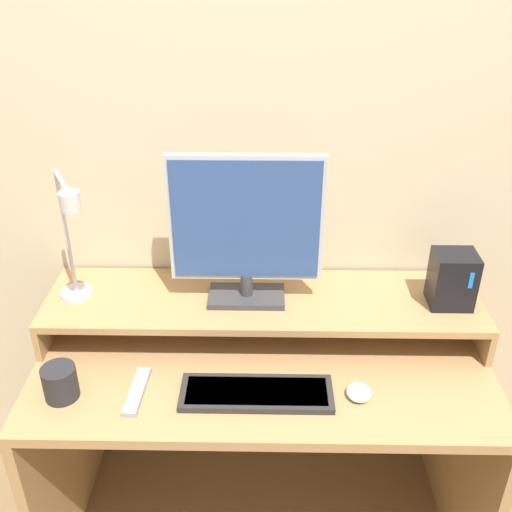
# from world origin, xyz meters

# --- Properties ---
(wall_back) EXTENTS (6.00, 0.05, 2.50)m
(wall_back) POSITION_xyz_m (0.00, 0.66, 1.25)
(wall_back) COLOR beige
(wall_back) RESTS_ON ground_plane
(desk) EXTENTS (1.30, 0.62, 0.71)m
(desk) POSITION_xyz_m (0.00, 0.31, 0.51)
(desk) COLOR #A87F51
(desk) RESTS_ON ground_plane
(monitor_shelf) EXTENTS (1.30, 0.33, 0.12)m
(monitor_shelf) POSITION_xyz_m (0.00, 0.46, 0.81)
(monitor_shelf) COLOR #A87F51
(monitor_shelf) RESTS_ON desk
(monitor) EXTENTS (0.43, 0.12, 0.45)m
(monitor) POSITION_xyz_m (-0.05, 0.45, 1.06)
(monitor) COLOR #38383D
(monitor) RESTS_ON monitor_shelf
(desk_lamp) EXTENTS (0.15, 0.21, 0.40)m
(desk_lamp) POSITION_xyz_m (-0.53, 0.40, 1.05)
(desk_lamp) COLOR silver
(desk_lamp) RESTS_ON monitor_shelf
(router_dock) EXTENTS (0.12, 0.11, 0.17)m
(router_dock) POSITION_xyz_m (0.54, 0.44, 0.91)
(router_dock) COLOR black
(router_dock) RESTS_ON monitor_shelf
(keyboard) EXTENTS (0.41, 0.14, 0.02)m
(keyboard) POSITION_xyz_m (-0.02, 0.16, 0.72)
(keyboard) COLOR #282828
(keyboard) RESTS_ON desk
(mouse) EXTENTS (0.07, 0.08, 0.03)m
(mouse) POSITION_xyz_m (0.26, 0.17, 0.72)
(mouse) COLOR white
(mouse) RESTS_ON desk
(remote_control) EXTENTS (0.05, 0.18, 0.02)m
(remote_control) POSITION_xyz_m (-0.34, 0.17, 0.71)
(remote_control) COLOR #99999E
(remote_control) RESTS_ON desk
(mug) EXTENTS (0.09, 0.09, 0.09)m
(mug) POSITION_xyz_m (-0.53, 0.15, 0.75)
(mug) COLOR #232328
(mug) RESTS_ON desk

